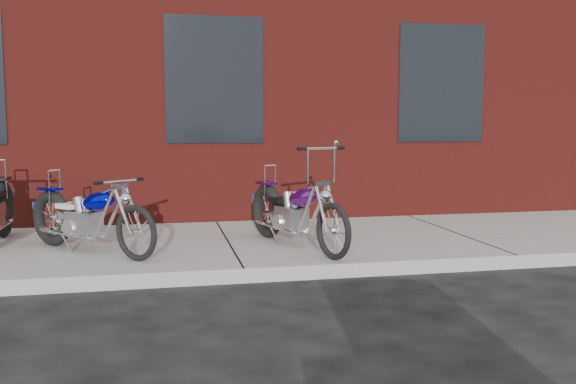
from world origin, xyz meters
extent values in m
plane|color=#302F31|center=(0.00, 0.00, 0.00)|extent=(120.00, 120.00, 0.00)
cube|color=gray|center=(0.00, 1.50, 0.07)|extent=(22.00, 3.00, 0.15)
cube|color=#5F1712|center=(0.00, 8.00, 4.00)|extent=(22.00, 10.00, 8.00)
torus|color=black|center=(0.56, 1.47, 0.49)|extent=(0.33, 0.68, 0.67)
torus|color=black|center=(1.02, 0.08, 0.45)|extent=(0.25, 0.60, 0.61)
cube|color=gray|center=(0.74, 0.90, 0.48)|extent=(0.37, 0.44, 0.28)
ellipsoid|color=#601280|center=(0.83, 0.66, 0.75)|extent=(0.39, 0.56, 0.29)
cube|color=black|center=(0.67, 1.14, 0.66)|extent=(0.29, 0.32, 0.06)
cylinder|color=silver|center=(0.98, 0.19, 0.70)|extent=(0.12, 0.27, 0.50)
cylinder|color=silver|center=(0.94, 0.30, 1.32)|extent=(0.50, 0.19, 0.03)
cylinder|color=silver|center=(0.58, 1.40, 0.84)|extent=(0.03, 0.03, 0.45)
cylinder|color=silver|center=(0.79, 1.13, 0.36)|extent=(0.31, 0.81, 0.04)
torus|color=black|center=(-1.95, 1.50, 0.48)|extent=(0.55, 0.56, 0.66)
torus|color=black|center=(-0.95, 0.48, 0.45)|extent=(0.46, 0.47, 0.59)
cube|color=gray|center=(-1.54, 1.08, 0.47)|extent=(0.44, 0.44, 0.27)
ellipsoid|color=#0306C2|center=(-1.36, 0.90, 0.73)|extent=(0.52, 0.52, 0.28)
cube|color=beige|center=(-1.71, 1.26, 0.65)|extent=(0.33, 0.34, 0.05)
cylinder|color=silver|center=(-1.03, 0.56, 0.68)|extent=(0.21, 0.22, 0.49)
cylinder|color=silver|center=(-1.11, 0.64, 0.98)|extent=(0.38, 0.37, 0.03)
cylinder|color=silver|center=(-1.90, 1.45, 0.82)|extent=(0.03, 0.03, 0.44)
cylinder|color=silver|center=(-1.60, 1.30, 0.35)|extent=(0.60, 0.62, 0.04)
cylinder|color=silver|center=(-2.64, 1.76, 0.37)|extent=(0.06, 0.90, 0.05)
camera|label=1|loc=(-0.78, -5.85, 1.56)|focal=38.00mm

